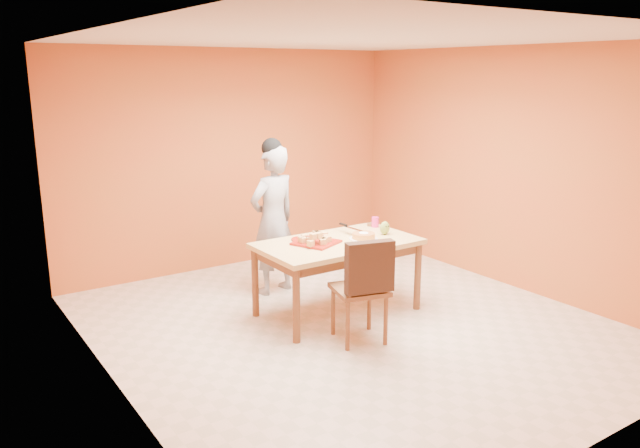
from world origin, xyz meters
TOP-DOWN VIEW (x-y plane):
  - floor at (0.00, 0.00)m, footprint 5.00×5.00m
  - ceiling at (0.00, 0.00)m, footprint 5.00×5.00m
  - wall_back at (0.00, 2.50)m, footprint 4.50×0.00m
  - wall_left at (-2.25, 0.00)m, footprint 0.00×5.00m
  - wall_right at (2.25, 0.00)m, footprint 0.00×5.00m
  - dining_table at (0.09, 0.37)m, footprint 1.60×0.90m
  - dining_chair at (-0.14, -0.31)m, footprint 0.57×0.64m
  - pastry_pile at (-0.14, 0.42)m, footprint 0.34×0.34m
  - person at (-0.13, 1.28)m, footprint 0.67×0.50m
  - pastry_platter at (-0.14, 0.42)m, footprint 0.50×0.50m
  - red_dinner_plate at (-0.18, 0.61)m, footprint 0.27×0.27m
  - white_cake_plate at (0.35, 0.28)m, footprint 0.38×0.38m
  - sponge_cake at (0.35, 0.28)m, footprint 0.25×0.25m
  - cake_server at (0.36, 0.46)m, footprint 0.07×0.26m
  - egg_ornament at (0.66, 0.31)m, footprint 0.13×0.12m
  - magenta_glass at (0.77, 0.62)m, footprint 0.09×0.09m
  - checker_tin at (0.77, 0.68)m, footprint 0.11×0.11m

SIDE VIEW (x-z plane):
  - floor at x=0.00m, z-range 0.00..0.00m
  - dining_chair at x=-0.14m, z-range 0.02..1.02m
  - dining_table at x=0.09m, z-range 0.29..1.05m
  - white_cake_plate at x=0.35m, z-range 0.76..0.77m
  - red_dinner_plate at x=-0.18m, z-range 0.76..0.77m
  - pastry_platter at x=-0.14m, z-range 0.76..0.78m
  - checker_tin at x=0.77m, z-range 0.76..0.79m
  - sponge_cake at x=0.35m, z-range 0.77..0.82m
  - magenta_glass at x=0.77m, z-range 0.76..0.87m
  - person at x=-0.13m, z-range 0.00..1.65m
  - egg_ornament at x=0.66m, z-range 0.76..0.90m
  - cake_server at x=0.36m, z-range 0.83..0.83m
  - pastry_pile at x=-0.14m, z-range 0.78..0.89m
  - wall_back at x=0.00m, z-range -0.90..3.60m
  - wall_left at x=-2.25m, z-range -1.15..3.85m
  - wall_right at x=2.25m, z-range -1.15..3.85m
  - ceiling at x=0.00m, z-range 2.70..2.70m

